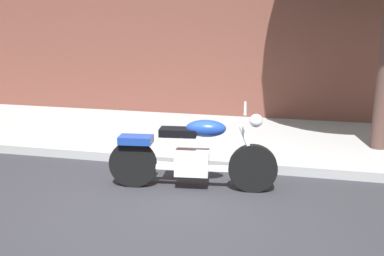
% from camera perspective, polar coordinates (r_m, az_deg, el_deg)
% --- Properties ---
extents(ground_plane, '(60.00, 60.00, 0.00)m').
position_cam_1_polar(ground_plane, '(5.66, -3.21, -9.62)').
color(ground_plane, '#28282D').
extents(sidewalk, '(22.78, 3.02, 0.14)m').
position_cam_1_polar(sidewalk, '(8.32, 2.44, -1.19)').
color(sidewalk, '#959595').
rests_on(sidewalk, ground).
extents(motorcycle, '(2.22, 0.70, 1.13)m').
position_cam_1_polar(motorcycle, '(6.01, -0.02, -3.37)').
color(motorcycle, black).
rests_on(motorcycle, ground).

